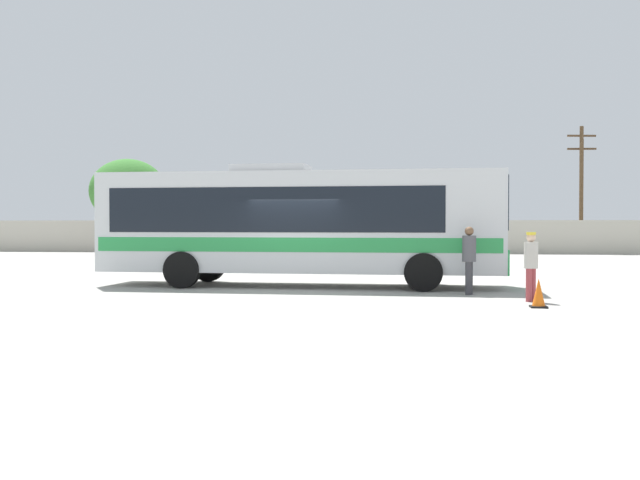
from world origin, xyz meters
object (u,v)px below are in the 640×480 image
object	(u,v)px
traffic_cone_on_apron	(539,293)
utility_pole_far	(581,193)
passenger_waiting_on_apron	(531,262)
parked_car_leftmost_red	(149,241)
coach_bus_silver_green	(296,221)
attendant_by_bus_door	(469,256)
parked_car_second_black	(243,242)
utility_pole_near	(581,187)
roadside_tree_left	(128,191)
roadside_tree_midleft	(238,199)

from	to	relation	value
traffic_cone_on_apron	utility_pole_far	bearing A→B (deg)	76.12
passenger_waiting_on_apron	parked_car_leftmost_red	bearing A→B (deg)	126.70
parked_car_leftmost_red	coach_bus_silver_green	bearing A→B (deg)	-59.84
attendant_by_bus_door	utility_pole_far	world-z (taller)	utility_pole_far
parked_car_second_black	utility_pole_far	distance (m)	21.60
parked_car_leftmost_red	utility_pole_near	distance (m)	26.92
passenger_waiting_on_apron	utility_pole_far	bearing A→B (deg)	75.63
traffic_cone_on_apron	utility_pole_near	bearing A→B (deg)	76.13
traffic_cone_on_apron	roadside_tree_left	bearing A→B (deg)	123.28
roadside_tree_left	roadside_tree_midleft	world-z (taller)	roadside_tree_left
utility_pole_far	roadside_tree_midleft	world-z (taller)	utility_pole_far
utility_pole_near	roadside_tree_midleft	distance (m)	22.43
roadside_tree_midleft	parked_car_leftmost_red	bearing A→B (deg)	-115.25
attendant_by_bus_door	parked_car_second_black	bearing A→B (deg)	116.13
passenger_waiting_on_apron	utility_pole_near	world-z (taller)	utility_pole_near
passenger_waiting_on_apron	roadside_tree_left	xyz separation A→B (m)	(-23.20, 34.02, 3.27)
passenger_waiting_on_apron	coach_bus_silver_green	bearing A→B (deg)	149.08
parked_car_second_black	utility_pole_near	world-z (taller)	utility_pole_near
passenger_waiting_on_apron	traffic_cone_on_apron	bearing A→B (deg)	-91.42
passenger_waiting_on_apron	traffic_cone_on_apron	distance (m)	1.41
utility_pole_far	roadside_tree_left	world-z (taller)	utility_pole_far
coach_bus_silver_green	parked_car_leftmost_red	xyz separation A→B (m)	(-12.00, 20.65, -1.10)
passenger_waiting_on_apron	utility_pole_far	distance (m)	31.99
coach_bus_silver_green	parked_car_second_black	distance (m)	21.62
roadside_tree_left	utility_pole_near	bearing A→B (deg)	-6.34
roadside_tree_midleft	parked_car_second_black	bearing A→B (deg)	-74.64
roadside_tree_left	roadside_tree_midleft	xyz separation A→B (m)	(8.65, -2.10, -0.65)
coach_bus_silver_green	attendant_by_bus_door	distance (m)	5.34
passenger_waiting_on_apron	parked_car_leftmost_red	size ratio (longest dim) A/B	0.38
passenger_waiting_on_apron	roadside_tree_left	distance (m)	41.31
roadside_tree_left	traffic_cone_on_apron	xyz separation A→B (m)	(23.16, -35.29, -3.89)
roadside_tree_left	coach_bus_silver_green	bearing A→B (deg)	-60.65
attendant_by_bus_door	passenger_waiting_on_apron	xyz separation A→B (m)	(1.30, -1.58, -0.06)
utility_pole_far	attendant_by_bus_door	bearing A→B (deg)	-107.46
parked_car_second_black	roadside_tree_midleft	xyz separation A→B (m)	(-2.09, 7.61, 2.75)
attendant_by_bus_door	coach_bus_silver_green	bearing A→B (deg)	156.53
utility_pole_near	roadside_tree_left	size ratio (longest dim) A/B	1.22
passenger_waiting_on_apron	roadside_tree_left	bearing A→B (deg)	124.28
coach_bus_silver_green	roadside_tree_midleft	world-z (taller)	roadside_tree_midleft
attendant_by_bus_door	parked_car_second_black	distance (m)	25.32
attendant_by_bus_door	passenger_waiting_on_apron	world-z (taller)	attendant_by_bus_door
coach_bus_silver_green	traffic_cone_on_apron	bearing A→B (deg)	-38.97
passenger_waiting_on_apron	utility_pole_near	size ratio (longest dim) A/B	0.20
traffic_cone_on_apron	parked_car_second_black	bearing A→B (deg)	115.91
parked_car_leftmost_red	roadside_tree_midleft	distance (m)	8.84
attendant_by_bus_door	roadside_tree_midleft	size ratio (longest dim) A/B	0.35
passenger_waiting_on_apron	utility_pole_near	bearing A→B (deg)	75.63
parked_car_leftmost_red	roadside_tree_midleft	bearing A→B (deg)	64.75
roadside_tree_midleft	utility_pole_far	bearing A→B (deg)	-2.69
parked_car_leftmost_red	attendant_by_bus_door	bearing A→B (deg)	-53.51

